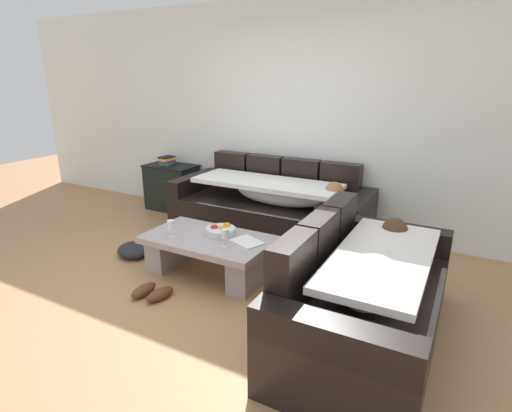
% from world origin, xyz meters
% --- Properties ---
extents(ground_plane, '(14.00, 14.00, 0.00)m').
position_xyz_m(ground_plane, '(0.00, 0.00, 0.00)').
color(ground_plane, '#AE7E53').
extents(back_wall, '(9.00, 0.10, 2.70)m').
position_xyz_m(back_wall, '(0.00, 2.15, 1.35)').
color(back_wall, white).
rests_on(back_wall, ground_plane).
extents(couch_along_wall, '(2.31, 0.92, 0.88)m').
position_xyz_m(couch_along_wall, '(0.00, 1.62, 0.33)').
color(couch_along_wall, black).
rests_on(couch_along_wall, ground_plane).
extents(couch_near_window, '(0.92, 1.81, 0.88)m').
position_xyz_m(couch_near_window, '(1.47, 0.13, 0.33)').
color(couch_near_window, black).
rests_on(couch_near_window, ground_plane).
extents(coffee_table, '(1.20, 0.68, 0.38)m').
position_xyz_m(coffee_table, '(-0.09, 0.43, 0.24)').
color(coffee_table, '#A2979A').
rests_on(coffee_table, ground_plane).
extents(fruit_bowl, '(0.28, 0.28, 0.10)m').
position_xyz_m(fruit_bowl, '(-0.01, 0.54, 0.42)').
color(fruit_bowl, silver).
rests_on(fruit_bowl, coffee_table).
extents(wine_glass_near_left, '(0.07, 0.07, 0.17)m').
position_xyz_m(wine_glass_near_left, '(-0.38, 0.27, 0.50)').
color(wine_glass_near_left, silver).
rests_on(wine_glass_near_left, coffee_table).
extents(wine_glass_near_right, '(0.07, 0.07, 0.17)m').
position_xyz_m(wine_glass_near_right, '(0.19, 0.31, 0.50)').
color(wine_glass_near_right, silver).
rests_on(wine_glass_near_right, coffee_table).
extents(open_magazine, '(0.34, 0.30, 0.01)m').
position_xyz_m(open_magazine, '(0.30, 0.49, 0.39)').
color(open_magazine, white).
rests_on(open_magazine, coffee_table).
extents(side_cabinet, '(0.72, 0.44, 0.64)m').
position_xyz_m(side_cabinet, '(-1.70, 1.85, 0.32)').
color(side_cabinet, black).
rests_on(side_cabinet, ground_plane).
extents(book_stack_on_cabinet, '(0.17, 0.22, 0.12)m').
position_xyz_m(book_stack_on_cabinet, '(-1.76, 1.84, 0.70)').
color(book_stack_on_cabinet, '#338C59').
rests_on(book_stack_on_cabinet, side_cabinet).
extents(pair_of_shoes, '(0.32, 0.29, 0.09)m').
position_xyz_m(pair_of_shoes, '(-0.27, -0.17, 0.04)').
color(pair_of_shoes, '#59331E').
rests_on(pair_of_shoes, ground_plane).
extents(crumpled_garment, '(0.51, 0.49, 0.12)m').
position_xyz_m(crumpled_garment, '(-1.04, 0.39, 0.06)').
color(crumpled_garment, '#232328').
rests_on(crumpled_garment, ground_plane).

